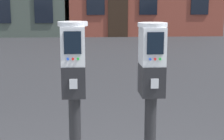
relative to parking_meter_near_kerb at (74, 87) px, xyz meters
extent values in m
cube|color=black|center=(0.00, 0.00, 0.05)|extent=(0.17, 0.24, 0.23)
cube|color=#A5A8AD|center=(0.00, -0.13, 0.05)|extent=(0.06, 0.01, 0.07)
cube|color=#B7BABF|center=(0.00, 0.00, 0.31)|extent=(0.17, 0.23, 0.28)
cube|color=black|center=(0.00, -0.12, 0.34)|extent=(0.12, 0.01, 0.16)
cylinder|color=blue|center=(-0.03, -0.12, 0.23)|extent=(0.02, 0.01, 0.02)
cylinder|color=red|center=(0.00, -0.12, 0.23)|extent=(0.02, 0.01, 0.02)
cylinder|color=green|center=(0.04, -0.12, 0.23)|extent=(0.02, 0.01, 0.02)
cylinder|color=#B7BABF|center=(0.00, 0.00, 0.46)|extent=(0.22, 0.22, 0.03)
cube|color=black|center=(0.58, 0.00, 0.04)|extent=(0.17, 0.24, 0.23)
cube|color=#A5A8AD|center=(0.58, -0.13, 0.04)|extent=(0.06, 0.01, 0.07)
cube|color=#B7BABF|center=(0.58, 0.00, 0.30)|extent=(0.17, 0.23, 0.28)
cube|color=black|center=(0.58, -0.12, 0.33)|extent=(0.12, 0.01, 0.16)
cylinder|color=blue|center=(0.54, -0.12, 0.22)|extent=(0.02, 0.01, 0.02)
cylinder|color=red|center=(0.58, -0.12, 0.22)|extent=(0.02, 0.01, 0.02)
cylinder|color=green|center=(0.61, -0.12, 0.22)|extent=(0.02, 0.01, 0.02)
cylinder|color=#B7BABF|center=(0.58, 0.00, 0.45)|extent=(0.22, 0.22, 0.03)
cube|color=black|center=(-4.08, 14.97, 0.23)|extent=(0.90, 0.06, 1.43)
cube|color=black|center=(-2.03, 14.97, 0.23)|extent=(0.90, 0.06, 1.43)
cube|color=black|center=(1.63, 14.97, -0.15)|extent=(1.00, 0.07, 2.10)
camera|label=1|loc=(0.11, -2.51, 0.63)|focal=55.83mm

